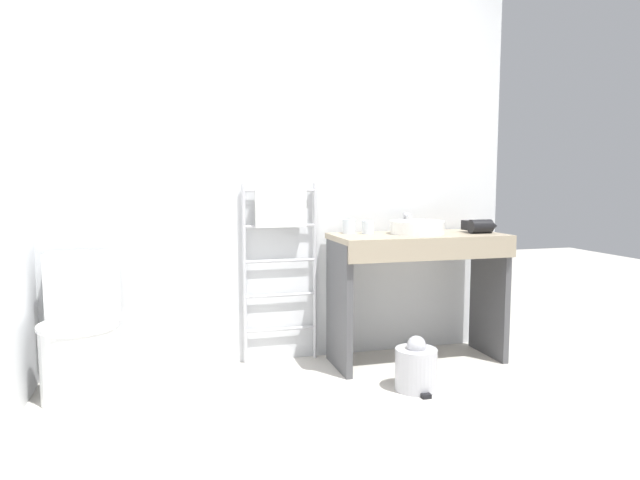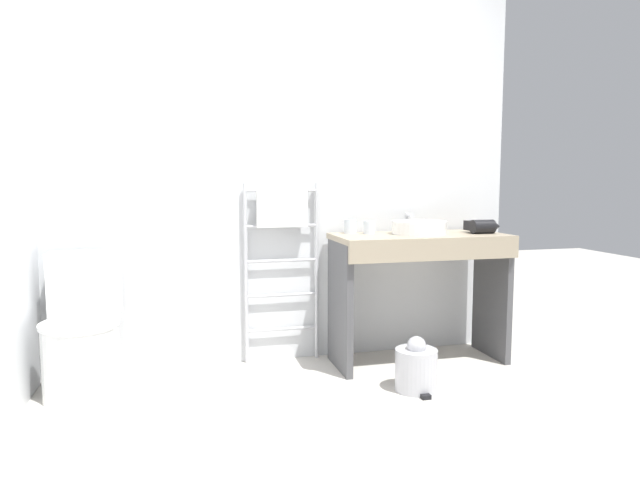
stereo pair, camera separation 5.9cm
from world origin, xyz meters
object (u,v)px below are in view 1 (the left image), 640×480
at_px(cup_near_edge, 368,227).
at_px(hair_dryer, 480,226).
at_px(sink_basin, 418,227).
at_px(cup_near_wall, 349,226).
at_px(towel_radiator, 281,235).
at_px(toilet, 80,340).
at_px(trash_bin, 416,367).

xyz_separation_m(cup_near_edge, hair_dryer, (0.72, -0.14, 0.00)).
bearing_deg(sink_basin, cup_near_wall, 160.07).
bearing_deg(hair_dryer, sink_basin, 173.01).
xyz_separation_m(towel_radiator, cup_near_wall, (0.43, -0.08, 0.05)).
relative_size(sink_basin, cup_near_edge, 4.10).
relative_size(towel_radiator, sink_basin, 3.35).
height_order(toilet, hair_dryer, hair_dryer).
bearing_deg(hair_dryer, cup_near_wall, 166.44).
bearing_deg(toilet, cup_near_edge, 4.39).
height_order(cup_near_edge, trash_bin, cup_near_edge).
distance_m(sink_basin, cup_near_wall, 0.43).
xyz_separation_m(sink_basin, trash_bin, (-0.22, -0.47, -0.74)).
relative_size(toilet, towel_radiator, 0.67).
distance_m(towel_radiator, cup_near_edge, 0.55).
height_order(toilet, cup_near_edge, cup_near_edge).
distance_m(sink_basin, hair_dryer, 0.42).
xyz_separation_m(cup_near_wall, trash_bin, (0.19, -0.62, -0.74)).
relative_size(towel_radiator, trash_bin, 3.73).
bearing_deg(sink_basin, hair_dryer, -6.99).
bearing_deg(cup_near_edge, cup_near_wall, 150.45).
xyz_separation_m(toilet, hair_dryer, (2.41, -0.01, 0.57)).
height_order(hair_dryer, trash_bin, hair_dryer).
height_order(sink_basin, cup_near_edge, same).
relative_size(sink_basin, cup_near_wall, 3.82).
xyz_separation_m(sink_basin, hair_dryer, (0.42, -0.05, 0.00)).
bearing_deg(cup_near_edge, trash_bin, -81.31).
height_order(sink_basin, cup_near_wall, cup_near_wall).
distance_m(cup_near_wall, hair_dryer, 0.85).
height_order(cup_near_wall, hair_dryer, same).
xyz_separation_m(toilet, towel_radiator, (1.16, 0.27, 0.52)).
height_order(toilet, towel_radiator, towel_radiator).
bearing_deg(toilet, sink_basin, 1.23).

